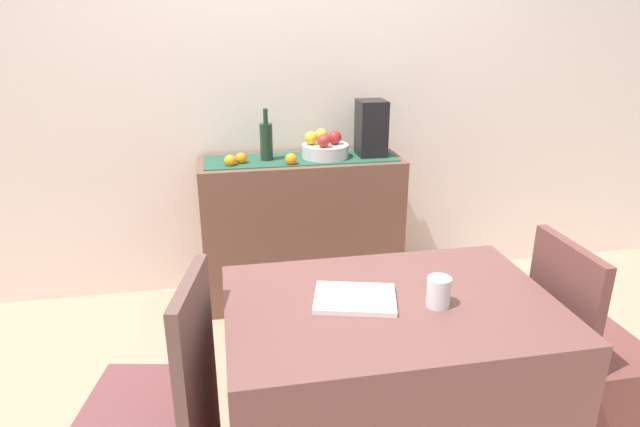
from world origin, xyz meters
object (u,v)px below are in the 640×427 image
object	(u,v)px
coffee_maker	(371,128)
open_book	(354,299)
coffee_cup	(439,292)
fruit_bowl	(325,151)
dining_table	(387,389)
chair_by_corner	(584,386)
wine_bottle	(266,141)
sideboard_console	(302,230)

from	to	relation	value
coffee_maker	open_book	distance (m)	1.52
open_book	coffee_cup	xyz separation A→B (m)	(0.27, -0.08, 0.04)
fruit_bowl	dining_table	xyz separation A→B (m)	(-0.05, -1.44, -0.56)
coffee_maker	open_book	xyz separation A→B (m)	(-0.45, -1.42, -0.30)
chair_by_corner	fruit_bowl	bearing A→B (deg)	118.57
coffee_maker	chair_by_corner	xyz separation A→B (m)	(0.51, -1.44, -0.78)
wine_bottle	coffee_cup	world-z (taller)	wine_bottle
coffee_cup	chair_by_corner	distance (m)	0.87
fruit_bowl	chair_by_corner	xyz separation A→B (m)	(0.78, -1.44, -0.66)
coffee_maker	dining_table	xyz separation A→B (m)	(-0.32, -1.44, -0.68)
dining_table	open_book	xyz separation A→B (m)	(-0.13, 0.03, 0.38)
coffee_maker	dining_table	bearing A→B (deg)	-102.66
coffee_cup	chair_by_corner	xyz separation A→B (m)	(0.69, 0.06, -0.53)
sideboard_console	dining_table	distance (m)	1.45
coffee_maker	open_book	world-z (taller)	coffee_maker
fruit_bowl	wine_bottle	xyz separation A→B (m)	(-0.34, 0.00, 0.07)
wine_bottle	sideboard_console	bearing A→B (deg)	-0.00
sideboard_console	coffee_maker	xyz separation A→B (m)	(0.42, 0.00, 0.61)
open_book	coffee_cup	world-z (taller)	coffee_cup
coffee_maker	wine_bottle	bearing A→B (deg)	180.00
wine_bottle	dining_table	distance (m)	1.60
coffee_maker	dining_table	size ratio (longest dim) A/B	0.29
coffee_maker	dining_table	distance (m)	1.63
dining_table	open_book	bearing A→B (deg)	168.61
coffee_maker	chair_by_corner	size ratio (longest dim) A/B	0.36
fruit_bowl	wine_bottle	bearing A→B (deg)	180.00
wine_bottle	open_book	xyz separation A→B (m)	(0.16, -1.42, -0.25)
fruit_bowl	dining_table	distance (m)	1.55
sideboard_console	chair_by_corner	distance (m)	1.72
coffee_cup	coffee_maker	bearing A→B (deg)	83.24
coffee_cup	sideboard_console	bearing A→B (deg)	99.06
wine_bottle	chair_by_corner	distance (m)	1.97
coffee_maker	open_book	bearing A→B (deg)	-107.70
dining_table	coffee_cup	size ratio (longest dim) A/B	10.86
coffee_maker	coffee_cup	xyz separation A→B (m)	(-0.18, -1.50, -0.26)
sideboard_console	fruit_bowl	distance (m)	0.51
open_book	chair_by_corner	distance (m)	1.08
sideboard_console	fruit_bowl	xyz separation A→B (m)	(0.14, 0.00, 0.49)
fruit_bowl	coffee_cup	distance (m)	1.51
open_book	sideboard_console	bearing A→B (deg)	103.42
dining_table	chair_by_corner	world-z (taller)	chair_by_corner
chair_by_corner	sideboard_console	bearing A→B (deg)	122.79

